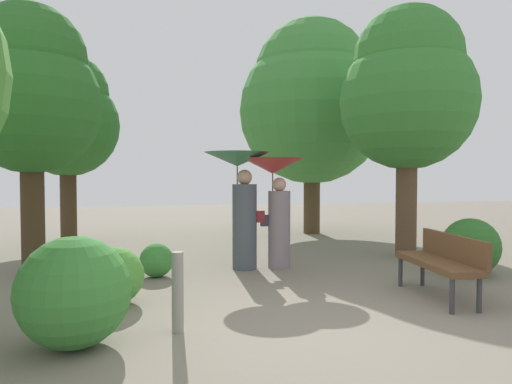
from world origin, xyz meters
TOP-DOWN VIEW (x-y plane):
  - ground_plane at (0.00, 0.00)m, footprint 40.00×40.00m
  - person_left at (-0.37, 3.26)m, footprint 1.12×1.12m
  - person_right at (0.23, 3.23)m, footprint 1.06×1.06m
  - park_bench at (1.90, 0.91)m, footprint 0.59×1.53m
  - tree_near_left at (-3.77, 3.70)m, footprint 2.26×2.26m
  - tree_near_right at (3.05, 3.85)m, footprint 2.65×2.65m
  - tree_mid_right at (2.35, 7.62)m, footprint 3.98×3.98m
  - tree_far_back at (-3.83, 6.95)m, footprint 2.37×2.37m
  - bush_path_left at (-2.25, 1.47)m, footprint 0.71×0.71m
  - bush_path_right at (3.18, 2.07)m, footprint 0.91×0.91m
  - bush_behind_bench at (-1.77, 2.91)m, footprint 0.53×0.53m
  - bush_far_side at (-2.49, 0.03)m, footprint 1.05×1.05m
  - path_marker_post at (-1.53, 0.27)m, footprint 0.12×0.12m

SIDE VIEW (x-z plane):
  - ground_plane at x=0.00m, z-range 0.00..0.00m
  - bush_behind_bench at x=-1.77m, z-range 0.00..0.53m
  - bush_path_left at x=-2.25m, z-range 0.00..0.71m
  - path_marker_post at x=-1.53m, z-range 0.00..0.83m
  - bush_path_right at x=3.18m, z-range 0.00..0.91m
  - park_bench at x=1.90m, z-range 0.10..0.93m
  - bush_far_side at x=-2.49m, z-range 0.00..1.05m
  - person_right at x=0.23m, z-range 0.38..2.28m
  - person_left at x=-0.37m, z-range 0.36..2.36m
  - tree_far_back at x=-3.83m, z-range 0.76..5.20m
  - tree_near_left at x=-3.77m, z-range 0.78..5.18m
  - tree_near_right at x=3.05m, z-range 0.83..5.74m
  - tree_mid_right at x=2.35m, z-range 0.72..6.56m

